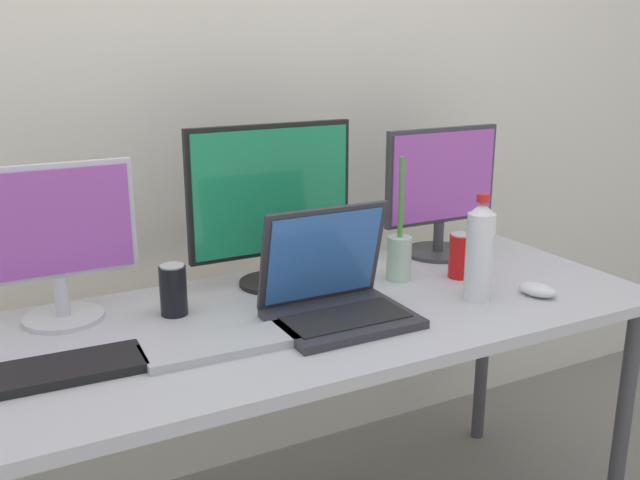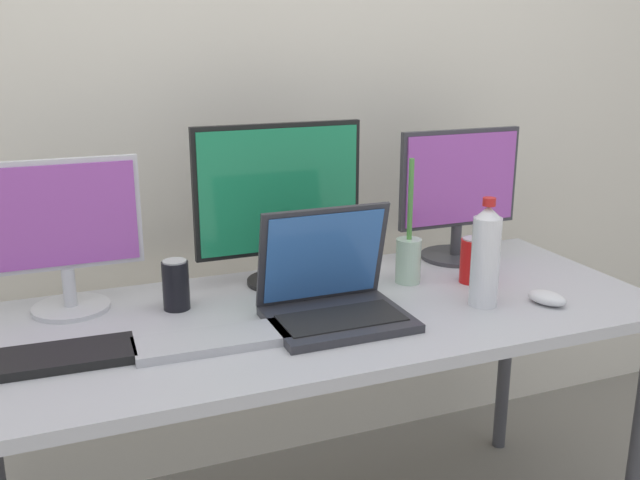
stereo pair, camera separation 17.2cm
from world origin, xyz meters
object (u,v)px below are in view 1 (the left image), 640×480
Objects in this scene: monitor_left at (55,238)px; work_desk at (320,333)px; keyboard_aux at (232,343)px; bamboo_vase at (399,254)px; water_bottle at (480,251)px; soda_can_by_laptop at (461,256)px; laptop_silver at (335,294)px; monitor_right at (441,189)px; keyboard_main at (33,375)px; monitor_center at (271,200)px; mouse_by_keyboard at (537,290)px; soda_can_near_keyboard at (173,290)px.

work_desk is at bearing -21.51° from monitor_left.
bamboo_vase is (0.57, 0.21, 0.06)m from keyboard_aux.
water_bottle is at bearing -19.76° from monitor_left.
soda_can_by_laptop is 0.37× the size of bamboo_vase.
laptop_silver is at bearing -167.77° from soda_can_by_laptop.
bamboo_vase is at bearing -8.13° from monitor_left.
monitor_right reaches higher than keyboard_main.
soda_can_by_laptop is (0.74, 0.15, 0.05)m from keyboard_aux.
monitor_center is at bearing 140.91° from water_bottle.
mouse_by_keyboard is 0.38m from bamboo_vase.
keyboard_main is 1.25× the size of bamboo_vase.
keyboard_aux is (0.30, -0.34, -0.19)m from monitor_left.
work_desk is 0.48m from soda_can_by_laptop.
soda_can_near_keyboard is 0.37× the size of bamboo_vase.
monitor_center is 1.06× the size of keyboard_main.
keyboard_main is at bearing -149.27° from soda_can_near_keyboard.
mouse_by_keyboard is at bearing -12.19° from laptop_silver.
keyboard_main and keyboard_aux have the same top height.
monitor_center is at bearing 97.18° from laptop_silver.
bamboo_vase is at bearing -149.89° from monitor_right.
monitor_right is at bearing 29.55° from laptop_silver.
monitor_center is at bearing -178.04° from monitor_right.
soda_can_by_laptop is (0.79, -0.10, 0.00)m from soda_can_near_keyboard.
monitor_left is at bearing 138.93° from mouse_by_keyboard.
monitor_center is 1.33× the size of bamboo_vase.
monitor_center reaches higher than monitor_right.
monitor_center is (0.54, -0.00, 0.03)m from monitor_left.
monitor_right is (0.54, 0.24, 0.27)m from work_desk.
soda_can_near_keyboard is 0.63m from bamboo_vase.
soda_can_near_keyboard reaches higher than mouse_by_keyboard.
monitor_right is at bearing 1.96° from monitor_center.
work_desk is 5.28× the size of laptop_silver.
monitor_right is 0.63m from laptop_silver.
keyboard_main is (-0.10, -0.29, -0.19)m from monitor_left.
work_desk is 0.30m from keyboard_aux.
work_desk is 4.38× the size of monitor_right.
soda_can_by_laptop is (1.14, 0.10, 0.05)m from keyboard_main.
work_desk is 0.37m from monitor_center.
laptop_silver is 2.58× the size of soda_can_by_laptop.
work_desk is 16.90× the size of mouse_by_keyboard.
monitor_center is 1.41× the size of laptop_silver.
laptop_silver reaches higher than keyboard_main.
laptop_silver is 0.68m from keyboard_main.
keyboard_main is at bearing 153.57° from mouse_by_keyboard.
soda_can_near_keyboard is at bearing 172.61° from soda_can_by_laptop.
soda_can_by_laptop is at bearing 7.62° from keyboard_main.
soda_can_near_keyboard is at bearing 138.82° from mouse_by_keyboard.
work_desk is 4.41× the size of keyboard_aux.
bamboo_vase reaches higher than keyboard_aux.
water_bottle is 0.80× the size of bamboo_vase.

